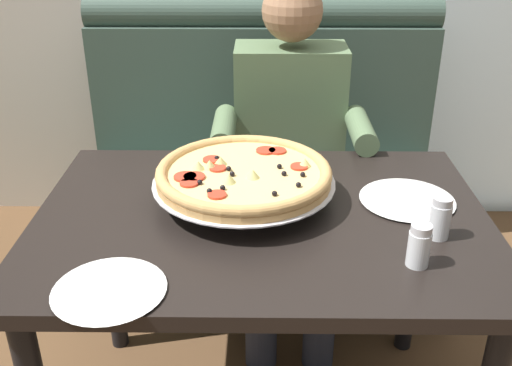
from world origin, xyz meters
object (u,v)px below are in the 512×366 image
(shaker_pepper_flakes, at_px, (421,248))
(shaker_oregano, at_px, (441,220))
(plate_near_left, at_px, (111,288))
(plate_near_right, at_px, (409,198))
(diner_main, at_px, (291,139))
(pizza, at_px, (245,175))
(booth_bench, at_px, (263,183))
(dining_table, at_px, (263,245))

(shaker_pepper_flakes, distance_m, shaker_oregano, 0.14)
(plate_near_left, distance_m, plate_near_right, 0.83)
(diner_main, xyz_separation_m, pizza, (-0.15, -0.54, 0.12))
(booth_bench, relative_size, pizza, 2.99)
(booth_bench, xyz_separation_m, shaker_oregano, (0.43, -0.99, 0.40))
(booth_bench, bearing_deg, plate_near_right, -63.95)
(plate_near_left, bearing_deg, shaker_pepper_flakes, 9.12)
(diner_main, bearing_deg, shaker_oregano, -65.71)
(dining_table, xyz_separation_m, shaker_oregano, (0.43, -0.11, 0.14))
(diner_main, relative_size, plate_near_left, 5.24)
(shaker_pepper_flakes, bearing_deg, pizza, 142.62)
(dining_table, bearing_deg, plate_near_right, 10.88)
(pizza, relative_size, plate_near_left, 2.03)
(dining_table, height_order, plate_near_right, plate_near_right)
(dining_table, bearing_deg, booth_bench, 90.00)
(shaker_oregano, bearing_deg, pizza, 158.85)
(dining_table, xyz_separation_m, plate_near_right, (0.40, 0.08, 0.11))
(diner_main, distance_m, pizza, 0.58)
(diner_main, distance_m, shaker_oregano, 0.80)
(shaker_pepper_flakes, bearing_deg, booth_bench, 107.48)
(dining_table, distance_m, plate_near_left, 0.48)
(booth_bench, distance_m, dining_table, 0.92)
(booth_bench, xyz_separation_m, plate_near_right, (0.40, -0.81, 0.36))
(shaker_oregano, bearing_deg, diner_main, 114.29)
(pizza, relative_size, plate_near_right, 1.90)
(shaker_pepper_flakes, xyz_separation_m, plate_near_right, (0.04, 0.30, -0.03))
(plate_near_right, bearing_deg, plate_near_left, -150.08)
(pizza, height_order, shaker_pepper_flakes, pizza)
(diner_main, height_order, shaker_pepper_flakes, diner_main)
(dining_table, bearing_deg, pizza, 122.50)
(booth_bench, bearing_deg, shaker_pepper_flakes, -72.52)
(shaker_oregano, bearing_deg, shaker_pepper_flakes, -123.01)
(shaker_pepper_flakes, relative_size, plate_near_right, 0.40)
(plate_near_right, bearing_deg, pizza, 179.84)
(diner_main, xyz_separation_m, shaker_oregano, (0.33, -0.73, 0.09))
(shaker_oregano, distance_m, plate_near_left, 0.79)
(diner_main, relative_size, shaker_pepper_flakes, 12.31)
(diner_main, distance_m, shaker_pepper_flakes, 0.89)
(dining_table, relative_size, plate_near_left, 4.88)
(booth_bench, bearing_deg, pizza, -93.49)
(shaker_oregano, bearing_deg, booth_bench, 113.36)
(booth_bench, height_order, shaker_pepper_flakes, booth_bench)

